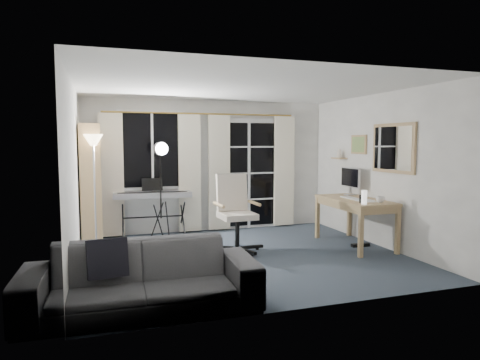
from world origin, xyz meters
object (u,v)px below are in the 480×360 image
object	(u,v)px
desk	(355,205)
sofa	(142,266)
office_chair	(234,205)
keyboard_piano	(153,196)
torchiere_lamp	(94,158)
monitor	(350,178)
bookshelf	(88,188)
mug	(380,199)
studio_light	(161,160)

from	to	relation	value
desk	sofa	size ratio (longest dim) A/B	0.62
office_chair	desk	world-z (taller)	office_chair
keyboard_piano	office_chair	world-z (taller)	office_chair
torchiere_lamp	monitor	xyz separation A→B (m)	(4.09, -0.40, -0.38)
bookshelf	mug	size ratio (longest dim) A/B	15.65
mug	sofa	size ratio (longest dim) A/B	0.05
torchiere_lamp	bookshelf	bearing A→B (deg)	101.91
bookshelf	mug	xyz separation A→B (m)	(4.10, -1.85, -0.10)
desk	mug	world-z (taller)	mug
monitor	sofa	xyz separation A→B (m)	(-3.65, -2.09, -0.59)
torchiere_lamp	mug	xyz separation A→B (m)	(4.00, -1.35, -0.60)
studio_light	sofa	bearing A→B (deg)	-108.15
torchiere_lamp	office_chair	size ratio (longest dim) A/B	1.52
keyboard_piano	mug	bearing A→B (deg)	-31.72
mug	bookshelf	bearing A→B (deg)	155.76
sofa	studio_light	bearing A→B (deg)	80.46
office_chair	mug	xyz separation A→B (m)	(1.99, -0.85, 0.13)
bookshelf	sofa	size ratio (longest dim) A/B	0.85
office_chair	monitor	size ratio (longest dim) A/B	2.15
bookshelf	keyboard_piano	xyz separation A→B (m)	(1.04, 0.25, -0.19)
office_chair	torchiere_lamp	bearing A→B (deg)	163.50
studio_light	sofa	world-z (taller)	studio_light
bookshelf	monitor	world-z (taller)	bookshelf
keyboard_piano	desk	xyz separation A→B (m)	(2.96, -1.60, -0.07)
keyboard_piano	sofa	bearing A→B (deg)	-95.92
bookshelf	desk	bearing A→B (deg)	-20.79
torchiere_lamp	desk	xyz separation A→B (m)	(3.90, -0.85, -0.76)
bookshelf	sofa	distance (m)	3.08
mug	sofa	xyz separation A→B (m)	(-3.56, -1.14, -0.37)
desk	mug	size ratio (longest dim) A/B	11.49
monitor	sofa	world-z (taller)	monitor
office_chair	monitor	bearing A→B (deg)	0.08
keyboard_piano	studio_light	bearing A→B (deg)	-71.51
office_chair	mug	bearing A→B (deg)	-25.77
torchiere_lamp	sofa	world-z (taller)	torchiere_lamp
keyboard_piano	desk	size ratio (longest dim) A/B	0.94
studio_light	mug	size ratio (longest dim) A/B	13.68
torchiere_lamp	keyboard_piano	size ratio (longest dim) A/B	1.32
keyboard_piano	desk	world-z (taller)	keyboard_piano
bookshelf	torchiere_lamp	xyz separation A→B (m)	(0.11, -0.50, 0.50)
office_chair	sofa	size ratio (longest dim) A/B	0.51
bookshelf	sofa	xyz separation A→B (m)	(0.54, -2.99, -0.47)
torchiere_lamp	office_chair	world-z (taller)	torchiere_lamp
desk	monitor	size ratio (longest dim) A/B	2.61
torchiere_lamp	monitor	size ratio (longest dim) A/B	3.26
bookshelf	sofa	world-z (taller)	bookshelf
bookshelf	monitor	distance (m)	4.30
torchiere_lamp	keyboard_piano	xyz separation A→B (m)	(0.93, 0.76, -0.69)
office_chair	mug	distance (m)	2.17
studio_light	torchiere_lamp	bearing A→B (deg)	-165.21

